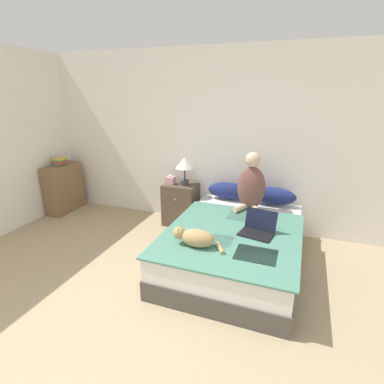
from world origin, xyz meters
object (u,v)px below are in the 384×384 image
pillow_far (274,196)px  laptop_open (258,229)px  pillow_near (228,191)px  nightstand (181,204)px  person_sitting (251,185)px  cat_tabby (195,237)px  table_lamp (185,165)px  bookshelf (64,188)px  book_stack_top (60,162)px  bed (235,245)px  tissue_box (171,180)px

pillow_far → laptop_open: size_ratio=1.50×
pillow_near → nightstand: (-0.72, -0.07, -0.28)m
person_sitting → cat_tabby: 1.28m
pillow_near → laptop_open: size_ratio=1.50×
pillow_far → table_lamp: 1.33m
bookshelf → book_stack_top: bearing=-6.6°
pillow_near → nightstand: 0.77m
pillow_near → cat_tabby: size_ratio=1.07×
person_sitting → bookshelf: 3.17m
pillow_near → nightstand: size_ratio=0.94×
laptop_open → book_stack_top: 3.44m
pillow_far → nightstand: (-1.35, -0.07, -0.28)m
person_sitting → table_lamp: person_sitting is taller
pillow_far → book_stack_top: bearing=-175.5°
cat_tabby → laptop_open: size_ratio=1.40×
cat_tabby → book_stack_top: (-2.80, 1.21, 0.28)m
bookshelf → book_stack_top: (0.00, -0.00, 0.46)m
bed → laptop_open: (0.26, -0.09, 0.30)m
pillow_far → person_sitting: size_ratio=0.80×
cat_tabby → nightstand: size_ratio=0.87×
nightstand → table_lamp: size_ratio=1.54×
bed → nightstand: nightstand is taller
pillow_far → tissue_box: bearing=-176.1°
pillow_near → bookshelf: bearing=-174.4°
laptop_open → table_lamp: 1.57m
bed → book_stack_top: 3.22m
person_sitting → book_stack_top: 3.14m
person_sitting → table_lamp: bearing=170.1°
bookshelf → pillow_far: bearing=4.5°
pillow_far → cat_tabby: (-0.61, -1.48, -0.02)m
laptop_open → tissue_box: size_ratio=2.86×
bed → cat_tabby: cat_tabby is taller
laptop_open → bookshelf: (-3.35, 0.71, -0.13)m
pillow_far → bookshelf: 3.43m
pillow_near → tissue_box: 0.87m
bookshelf → book_stack_top: size_ratio=3.16×
nightstand → cat_tabby: bearing=-62.2°
nightstand → bookshelf: (-2.06, -0.20, 0.08)m
pillow_far → tissue_box: tissue_box is taller
bed → nightstand: (-1.03, 0.82, 0.08)m
laptop_open → tissue_box: (-1.44, 0.87, 0.17)m
pillow_far → cat_tabby: 1.60m
bed → laptop_open: bearing=-19.5°
person_sitting → nightstand: size_ratio=1.18×
nightstand → book_stack_top: (-2.06, -0.20, 0.54)m
bed → table_lamp: (-0.96, 0.80, 0.71)m
bed → table_lamp: 1.44m
table_lamp → book_stack_top: bearing=-175.1°
cat_tabby → bookshelf: 3.06m
laptop_open → table_lamp: (-1.22, 0.89, 0.41)m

